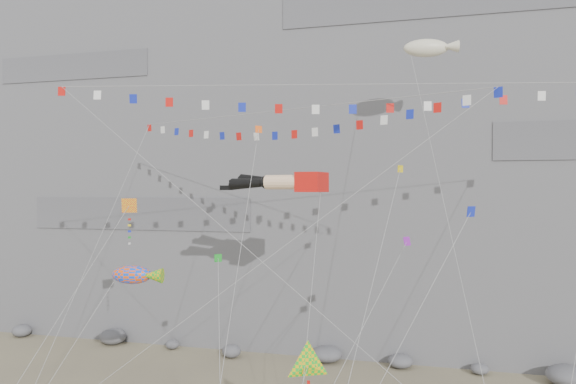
% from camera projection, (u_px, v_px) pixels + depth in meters
% --- Properties ---
extents(cliff, '(80.00, 28.00, 50.00)m').
position_uv_depth(cliff, '(354.00, 90.00, 60.67)').
color(cliff, slate).
rests_on(cliff, ground).
extents(talus_boulders, '(60.00, 3.00, 1.20)m').
position_uv_depth(talus_boulders, '(327.00, 354.00, 46.32)').
color(talus_boulders, slate).
rests_on(talus_boulders, ground).
extents(legs_kite, '(8.74, 15.96, 20.45)m').
position_uv_depth(legs_kite, '(284.00, 182.00, 37.11)').
color(legs_kite, red).
rests_on(legs_kite, ground).
extents(flag_banner_upper, '(25.84, 16.39, 25.66)m').
position_uv_depth(flag_banner_upper, '(284.00, 110.00, 37.29)').
color(flag_banner_upper, red).
rests_on(flag_banner_upper, ground).
extents(flag_banner_lower, '(32.10, 9.90, 23.89)m').
position_uv_depth(flag_banner_lower, '(334.00, 85.00, 33.14)').
color(flag_banner_lower, red).
rests_on(flag_banner_lower, ground).
extents(harlequin_kite, '(5.83, 8.75, 16.00)m').
position_uv_depth(harlequin_kite, '(129.00, 206.00, 35.90)').
color(harlequin_kite, red).
rests_on(harlequin_kite, ground).
extents(fish_windsock, '(6.94, 5.50, 11.34)m').
position_uv_depth(fish_windsock, '(132.00, 275.00, 33.37)').
color(fish_windsock, '#F24E0C').
rests_on(fish_windsock, ground).
extents(delta_kite, '(2.28, 6.36, 7.91)m').
position_uv_depth(delta_kite, '(308.00, 365.00, 27.70)').
color(delta_kite, '#E2AC0B').
rests_on(delta_kite, ground).
extents(blimp_windsock, '(6.29, 15.26, 28.31)m').
position_uv_depth(blimp_windsock, '(426.00, 49.00, 39.36)').
color(blimp_windsock, beige).
rests_on(blimp_windsock, ground).
extents(small_kite_a, '(1.96, 12.85, 21.98)m').
position_uv_depth(small_kite_a, '(258.00, 136.00, 37.10)').
color(small_kite_a, '#F95914').
rests_on(small_kite_a, ground).
extents(small_kite_b, '(6.00, 13.77, 17.89)m').
position_uv_depth(small_kite_b, '(405.00, 244.00, 34.28)').
color(small_kite_b, purple).
rests_on(small_kite_b, ground).
extents(small_kite_c, '(4.42, 9.45, 13.93)m').
position_uv_depth(small_kite_c, '(218.00, 262.00, 33.54)').
color(small_kite_c, '#169221').
rests_on(small_kite_c, ground).
extents(small_kite_d, '(3.17, 14.97, 21.29)m').
position_uv_depth(small_kite_d, '(398.00, 177.00, 34.21)').
color(small_kite_d, gold).
rests_on(small_kite_d, ground).
extents(small_kite_e, '(7.64, 6.89, 16.07)m').
position_uv_depth(small_kite_e, '(469.00, 216.00, 28.18)').
color(small_kite_e, '#1323A9').
rests_on(small_kite_e, ground).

